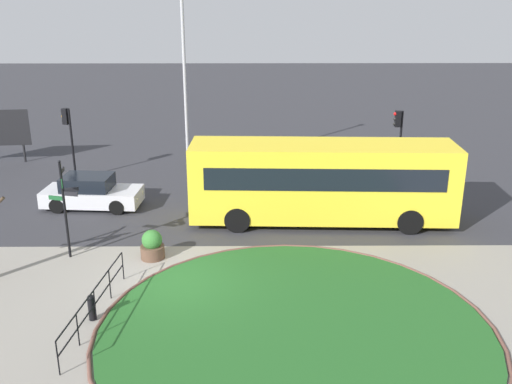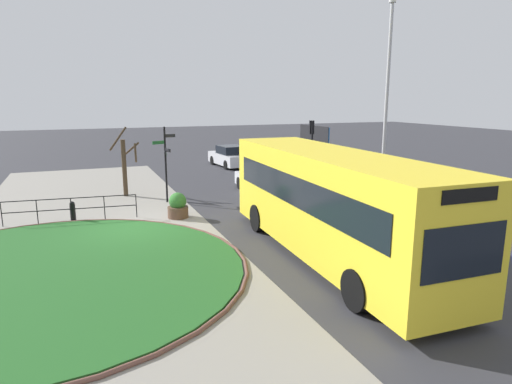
{
  "view_description": "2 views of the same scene",
  "coord_description": "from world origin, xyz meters",
  "px_view_note": "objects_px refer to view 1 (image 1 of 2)",
  "views": [
    {
      "loc": [
        2.45,
        -16.41,
        8.87
      ],
      "look_at": [
        2.6,
        4.11,
        1.67
      ],
      "focal_mm": 40.16,
      "sensor_mm": 36.0,
      "label": 1
    },
    {
      "loc": [
        16.47,
        -1.75,
        4.83
      ],
      "look_at": [
        2.76,
        3.77,
        1.69
      ],
      "focal_mm": 31.06,
      "sensor_mm": 36.0,
      "label": 2
    }
  ],
  "objects_px": {
    "signpost_directional": "(65,203)",
    "car_far_lane": "(91,193)",
    "traffic_light_far": "(398,129)",
    "planter_near_signpost": "(152,246)",
    "bus_yellow": "(322,181)",
    "traffic_light_near": "(68,128)",
    "lamppost_tall": "(185,78)",
    "bollard_foreground": "(92,307)"
  },
  "relations": [
    {
      "from": "signpost_directional",
      "to": "bus_yellow",
      "type": "relative_size",
      "value": 0.34
    },
    {
      "from": "traffic_light_near",
      "to": "planter_near_signpost",
      "type": "height_order",
      "value": "traffic_light_near"
    },
    {
      "from": "car_far_lane",
      "to": "bus_yellow",
      "type": "bearing_deg",
      "value": -6.02
    },
    {
      "from": "bus_yellow",
      "to": "planter_near_signpost",
      "type": "distance_m",
      "value": 7.24
    },
    {
      "from": "bus_yellow",
      "to": "car_far_lane",
      "type": "relative_size",
      "value": 2.46
    },
    {
      "from": "bollard_foreground",
      "to": "traffic_light_far",
      "type": "bearing_deg",
      "value": 47.98
    },
    {
      "from": "lamppost_tall",
      "to": "car_far_lane",
      "type": "bearing_deg",
      "value": -127.28
    },
    {
      "from": "car_far_lane",
      "to": "planter_near_signpost",
      "type": "bearing_deg",
      "value": -51.69
    },
    {
      "from": "lamppost_tall",
      "to": "planter_near_signpost",
      "type": "xyz_separation_m",
      "value": [
        -0.22,
        -9.95,
        -4.43
      ]
    },
    {
      "from": "traffic_light_far",
      "to": "planter_near_signpost",
      "type": "height_order",
      "value": "traffic_light_far"
    },
    {
      "from": "lamppost_tall",
      "to": "planter_near_signpost",
      "type": "distance_m",
      "value": 10.89
    },
    {
      "from": "signpost_directional",
      "to": "bus_yellow",
      "type": "xyz_separation_m",
      "value": [
        9.21,
        3.24,
        -0.31
      ]
    },
    {
      "from": "traffic_light_near",
      "to": "lamppost_tall",
      "type": "bearing_deg",
      "value": -155.91
    },
    {
      "from": "bus_yellow",
      "to": "traffic_light_near",
      "type": "xyz_separation_m",
      "value": [
        -11.78,
        5.84,
        0.85
      ]
    },
    {
      "from": "lamppost_tall",
      "to": "bus_yellow",
      "type": "bearing_deg",
      "value": -47.37
    },
    {
      "from": "traffic_light_near",
      "to": "car_far_lane",
      "type": "bearing_deg",
      "value": 133.02
    },
    {
      "from": "bus_yellow",
      "to": "traffic_light_near",
      "type": "relative_size",
      "value": 2.97
    },
    {
      "from": "traffic_light_near",
      "to": "bus_yellow",
      "type": "bearing_deg",
      "value": 170.26
    },
    {
      "from": "bollard_foreground",
      "to": "traffic_light_far",
      "type": "xyz_separation_m",
      "value": [
        11.71,
        12.99,
        2.11
      ]
    },
    {
      "from": "planter_near_signpost",
      "to": "traffic_light_far",
      "type": "bearing_deg",
      "value": 40.21
    },
    {
      "from": "car_far_lane",
      "to": "traffic_light_near",
      "type": "xyz_separation_m",
      "value": [
        -2.03,
        4.09,
        1.94
      ]
    },
    {
      "from": "lamppost_tall",
      "to": "traffic_light_near",
      "type": "bearing_deg",
      "value": -172.54
    },
    {
      "from": "bus_yellow",
      "to": "car_far_lane",
      "type": "distance_m",
      "value": 9.97
    },
    {
      "from": "signpost_directional",
      "to": "car_far_lane",
      "type": "distance_m",
      "value": 5.21
    },
    {
      "from": "traffic_light_near",
      "to": "traffic_light_far",
      "type": "height_order",
      "value": "traffic_light_near"
    },
    {
      "from": "traffic_light_far",
      "to": "traffic_light_near",
      "type": "bearing_deg",
      "value": -3.03
    },
    {
      "from": "bus_yellow",
      "to": "traffic_light_far",
      "type": "relative_size",
      "value": 3.05
    },
    {
      "from": "traffic_light_far",
      "to": "planter_near_signpost",
      "type": "distance_m",
      "value": 14.08
    },
    {
      "from": "car_far_lane",
      "to": "lamppost_tall",
      "type": "distance_m",
      "value": 7.42
    },
    {
      "from": "signpost_directional",
      "to": "bus_yellow",
      "type": "bearing_deg",
      "value": 19.41
    },
    {
      "from": "bollard_foreground",
      "to": "bus_yellow",
      "type": "xyz_separation_m",
      "value": [
        7.36,
        7.36,
        1.33
      ]
    },
    {
      "from": "bus_yellow",
      "to": "lamppost_tall",
      "type": "xyz_separation_m",
      "value": [
        -6.07,
        6.59,
        3.16
      ]
    },
    {
      "from": "traffic_light_near",
      "to": "planter_near_signpost",
      "type": "bearing_deg",
      "value": 137.48
    },
    {
      "from": "traffic_light_near",
      "to": "traffic_light_far",
      "type": "xyz_separation_m",
      "value": [
        16.13,
        -0.2,
        -0.07
      ]
    },
    {
      "from": "traffic_light_far",
      "to": "lamppost_tall",
      "type": "relative_size",
      "value": 0.37
    },
    {
      "from": "bollard_foreground",
      "to": "car_far_lane",
      "type": "height_order",
      "value": "car_far_lane"
    },
    {
      "from": "car_far_lane",
      "to": "traffic_light_near",
      "type": "relative_size",
      "value": 1.2
    },
    {
      "from": "car_far_lane",
      "to": "lamppost_tall",
      "type": "bearing_deg",
      "value": 56.86
    },
    {
      "from": "traffic_light_near",
      "to": "lamppost_tall",
      "type": "height_order",
      "value": "lamppost_tall"
    },
    {
      "from": "bus_yellow",
      "to": "lamppost_tall",
      "type": "bearing_deg",
      "value": 134.68
    },
    {
      "from": "bollard_foreground",
      "to": "bus_yellow",
      "type": "relative_size",
      "value": 0.08
    },
    {
      "from": "traffic_light_far",
      "to": "lamppost_tall",
      "type": "xyz_separation_m",
      "value": [
        -10.42,
        0.95,
        2.38
      ]
    }
  ]
}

